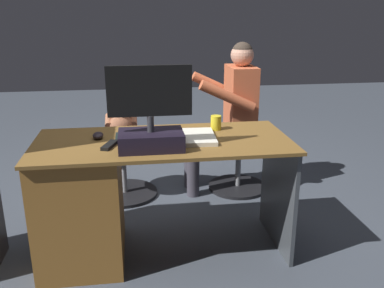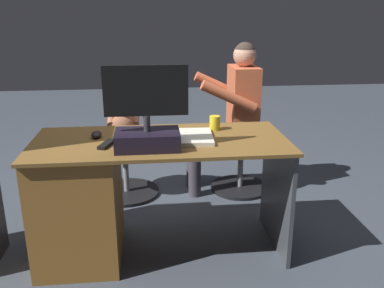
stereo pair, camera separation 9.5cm
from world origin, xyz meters
name	(u,v)px [view 1 (the left image)]	position (x,y,z in m)	size (l,w,h in m)	color
ground_plane	(161,218)	(0.00, 0.00, 0.00)	(10.00, 10.00, 0.00)	#3F454F
desk	(97,198)	(0.39, 0.41, 0.38)	(1.45, 0.65, 0.71)	brown
monitor	(151,125)	(0.07, 0.54, 0.84)	(0.44, 0.22, 0.44)	black
keyboard	(152,136)	(0.06, 0.35, 0.72)	(0.42, 0.14, 0.02)	black
computer_mouse	(98,135)	(0.37, 0.32, 0.73)	(0.06, 0.10, 0.04)	#281F25
cup	(216,123)	(-0.34, 0.24, 0.76)	(0.06, 0.06, 0.09)	yellow
tv_remote	(110,145)	(0.29, 0.49, 0.72)	(0.04, 0.15, 0.02)	black
notebook_binder	(195,137)	(-0.19, 0.41, 0.73)	(0.22, 0.30, 0.02)	silver
office_chair_teddy	(123,164)	(0.26, -0.43, 0.26)	(0.52, 0.52, 0.47)	black
teddy_bear	(121,119)	(0.26, -0.45, 0.62)	(0.24, 0.24, 0.34)	#A56648
visitor_chair	(238,156)	(-0.67, -0.43, 0.28)	(0.48, 0.48, 0.47)	black
person	(229,107)	(-0.58, -0.43, 0.69)	(0.54, 0.47, 1.19)	#CB603B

